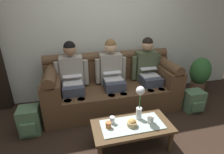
{
  "coord_description": "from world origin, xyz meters",
  "views": [
    {
      "loc": [
        -0.69,
        -1.59,
        1.78
      ],
      "look_at": [
        -0.08,
        0.84,
        0.71
      ],
      "focal_mm": 27.96,
      "sensor_mm": 36.0,
      "label": 1
    }
  ],
  "objects_px": {
    "coffee_table": "(132,127)",
    "backpack_left": "(30,121)",
    "person_right": "(148,69)",
    "cup_far_center": "(150,119)",
    "snack_bowl": "(132,123)",
    "couch": "(112,87)",
    "cup_near_right": "(108,125)",
    "flower_vase": "(140,100)",
    "backpack_right": "(193,101)",
    "person_middle": "(112,72)",
    "cup_near_left": "(112,120)",
    "person_left": "(72,76)",
    "potted_plant": "(200,74)"
  },
  "relations": [
    {
      "from": "coffee_table",
      "to": "flower_vase",
      "type": "relative_size",
      "value": 2.13
    },
    {
      "from": "coffee_table",
      "to": "cup_near_right",
      "type": "xyz_separation_m",
      "value": [
        -0.31,
        0.01,
        0.09
      ]
    },
    {
      "from": "person_middle",
      "to": "backpack_right",
      "type": "relative_size",
      "value": 3.3
    },
    {
      "from": "backpack_right",
      "to": "backpack_left",
      "type": "bearing_deg",
      "value": 178.63
    },
    {
      "from": "person_left",
      "to": "backpack_left",
      "type": "bearing_deg",
      "value": -145.55
    },
    {
      "from": "potted_plant",
      "to": "person_right",
      "type": "bearing_deg",
      "value": -179.21
    },
    {
      "from": "potted_plant",
      "to": "cup_near_left",
      "type": "bearing_deg",
      "value": -154.5
    },
    {
      "from": "cup_near_left",
      "to": "cup_near_right",
      "type": "bearing_deg",
      "value": -132.87
    },
    {
      "from": "coffee_table",
      "to": "backpack_right",
      "type": "relative_size",
      "value": 2.74
    },
    {
      "from": "coffee_table",
      "to": "cup_near_right",
      "type": "relative_size",
      "value": 12.84
    },
    {
      "from": "flower_vase",
      "to": "backpack_right",
      "type": "xyz_separation_m",
      "value": [
        1.23,
        0.46,
        -0.45
      ]
    },
    {
      "from": "person_left",
      "to": "backpack_left",
      "type": "relative_size",
      "value": 2.99
    },
    {
      "from": "coffee_table",
      "to": "couch",
      "type": "bearing_deg",
      "value": 90.0
    },
    {
      "from": "cup_near_left",
      "to": "backpack_right",
      "type": "height_order",
      "value": "cup_near_left"
    },
    {
      "from": "backpack_left",
      "to": "cup_far_center",
      "type": "bearing_deg",
      "value": -21.97
    },
    {
      "from": "potted_plant",
      "to": "snack_bowl",
      "type": "bearing_deg",
      "value": -149.33
    },
    {
      "from": "cup_near_left",
      "to": "backpack_left",
      "type": "bearing_deg",
      "value": 154.23
    },
    {
      "from": "coffee_table",
      "to": "snack_bowl",
      "type": "height_order",
      "value": "snack_bowl"
    },
    {
      "from": "person_right",
      "to": "coffee_table",
      "type": "bearing_deg",
      "value": -122.54
    },
    {
      "from": "person_middle",
      "to": "cup_far_center",
      "type": "bearing_deg",
      "value": -77.76
    },
    {
      "from": "coffee_table",
      "to": "backpack_right",
      "type": "height_order",
      "value": "backpack_right"
    },
    {
      "from": "person_left",
      "to": "person_middle",
      "type": "xyz_separation_m",
      "value": [
        0.68,
        -0.0,
        0.0
      ]
    },
    {
      "from": "coffee_table",
      "to": "cup_near_right",
      "type": "height_order",
      "value": "cup_near_right"
    },
    {
      "from": "person_middle",
      "to": "backpack_left",
      "type": "distance_m",
      "value": 1.49
    },
    {
      "from": "couch",
      "to": "cup_near_right",
      "type": "xyz_separation_m",
      "value": [
        -0.31,
        -1.06,
        0.03
      ]
    },
    {
      "from": "cup_far_center",
      "to": "coffee_table",
      "type": "bearing_deg",
      "value": 174.08
    },
    {
      "from": "cup_far_center",
      "to": "person_middle",
      "type": "bearing_deg",
      "value": 102.24
    },
    {
      "from": "couch",
      "to": "cup_far_center",
      "type": "xyz_separation_m",
      "value": [
        0.24,
        -1.1,
        0.03
      ]
    },
    {
      "from": "coffee_table",
      "to": "person_right",
      "type": "bearing_deg",
      "value": 57.46
    },
    {
      "from": "couch",
      "to": "backpack_left",
      "type": "xyz_separation_m",
      "value": [
        -1.34,
        -0.46,
        -0.17
      ]
    },
    {
      "from": "person_right",
      "to": "cup_far_center",
      "type": "bearing_deg",
      "value": -112.14
    },
    {
      "from": "snack_bowl",
      "to": "couch",
      "type": "bearing_deg",
      "value": 89.3
    },
    {
      "from": "coffee_table",
      "to": "cup_far_center",
      "type": "distance_m",
      "value": 0.26
    },
    {
      "from": "cup_near_left",
      "to": "backpack_left",
      "type": "xyz_separation_m",
      "value": [
        -1.1,
        0.53,
        -0.2
      ]
    },
    {
      "from": "flower_vase",
      "to": "cup_far_center",
      "type": "height_order",
      "value": "flower_vase"
    },
    {
      "from": "couch",
      "to": "cup_near_right",
      "type": "height_order",
      "value": "couch"
    },
    {
      "from": "person_left",
      "to": "flower_vase",
      "type": "xyz_separation_m",
      "value": [
        0.8,
        -0.98,
        -0.02
      ]
    },
    {
      "from": "cup_far_center",
      "to": "cup_near_right",
      "type": "bearing_deg",
      "value": 176.44
    },
    {
      "from": "flower_vase",
      "to": "potted_plant",
      "type": "distance_m",
      "value": 2.01
    },
    {
      "from": "person_left",
      "to": "cup_near_left",
      "type": "height_order",
      "value": "person_left"
    },
    {
      "from": "person_left",
      "to": "potted_plant",
      "type": "xyz_separation_m",
      "value": [
        2.54,
        0.02,
        -0.23
      ]
    },
    {
      "from": "coffee_table",
      "to": "backpack_right",
      "type": "distance_m",
      "value": 1.47
    },
    {
      "from": "person_right",
      "to": "cup_near_left",
      "type": "bearing_deg",
      "value": -133.07
    },
    {
      "from": "cup_near_right",
      "to": "potted_plant",
      "type": "distance_m",
      "value": 2.42
    },
    {
      "from": "coffee_table",
      "to": "backpack_left",
      "type": "distance_m",
      "value": 1.48
    },
    {
      "from": "coffee_table",
      "to": "person_middle",
      "type": "bearing_deg",
      "value": 90.0
    },
    {
      "from": "flower_vase",
      "to": "cup_near_right",
      "type": "bearing_deg",
      "value": -169.56
    },
    {
      "from": "cup_far_center",
      "to": "backpack_right",
      "type": "bearing_deg",
      "value": 27.1
    },
    {
      "from": "person_left",
      "to": "person_right",
      "type": "bearing_deg",
      "value": -0.01
    },
    {
      "from": "backpack_left",
      "to": "person_right",
      "type": "bearing_deg",
      "value": 12.65
    }
  ]
}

